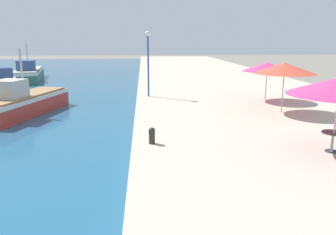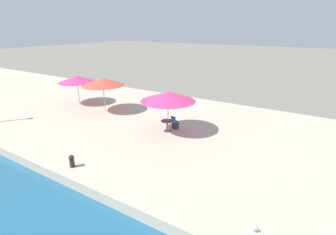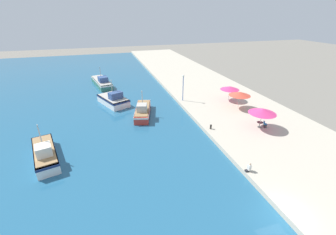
# 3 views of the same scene
# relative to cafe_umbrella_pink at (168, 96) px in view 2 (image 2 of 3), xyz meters

# --- Properties ---
(cafe_umbrella_pink) EXTENTS (3.54, 3.54, 2.73)m
(cafe_umbrella_pink) POSITION_rel_cafe_umbrella_pink_xyz_m (0.00, 0.00, 0.00)
(cafe_umbrella_pink) COLOR #B7B7B7
(cafe_umbrella_pink) RESTS_ON quay_promenade
(cafe_umbrella_white) EXTENTS (3.37, 3.37, 2.75)m
(cafe_umbrella_white) POSITION_rel_cafe_umbrella_pink_xyz_m (0.97, 6.75, 0.04)
(cafe_umbrella_white) COLOR #B7B7B7
(cafe_umbrella_white) RESTS_ON quay_promenade
(cafe_umbrella_striped) EXTENTS (3.24, 3.24, 2.51)m
(cafe_umbrella_striped) POSITION_rel_cafe_umbrella_pink_xyz_m (1.41, 10.41, -0.20)
(cafe_umbrella_striped) COLOR #B7B7B7
(cafe_umbrella_striped) RESTS_ON quay_promenade
(cafe_table) EXTENTS (0.80, 0.80, 0.74)m
(cafe_table) POSITION_rel_cafe_umbrella_pink_xyz_m (0.05, 0.11, -1.89)
(cafe_table) COLOR #333338
(cafe_table) RESTS_ON quay_promenade
(cafe_chair_left) EXTENTS (0.53, 0.51, 0.91)m
(cafe_chair_left) POSITION_rel_cafe_umbrella_pink_xyz_m (0.75, -0.10, -2.10)
(cafe_chair_left) COLOR #2D2D33
(cafe_chair_left) RESTS_ON quay_promenade
(mooring_bollard) EXTENTS (0.26, 0.26, 0.65)m
(mooring_bollard) POSITION_rel_cafe_umbrella_pink_xyz_m (-6.44, 1.57, -2.07)
(mooring_bollard) COLOR #2D2823
(mooring_bollard) RESTS_ON quay_promenade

